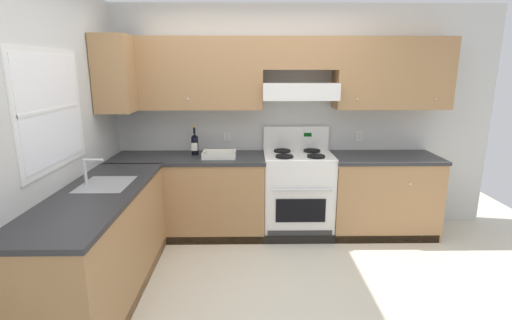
% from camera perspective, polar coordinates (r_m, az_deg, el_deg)
% --- Properties ---
extents(ground_plane, '(7.04, 7.04, 0.00)m').
position_cam_1_polar(ground_plane, '(3.40, -0.31, -19.54)').
color(ground_plane, beige).
extents(wall_back, '(4.68, 0.57, 2.55)m').
position_cam_1_polar(wall_back, '(4.41, 4.84, 8.65)').
color(wall_back, silver).
rests_on(wall_back, ground_plane).
extents(wall_left, '(0.47, 4.00, 2.55)m').
position_cam_1_polar(wall_left, '(3.49, -27.58, 3.55)').
color(wall_left, silver).
rests_on(wall_left, ground_plane).
extents(counter_back_run, '(3.60, 0.65, 0.91)m').
position_cam_1_polar(counter_back_run, '(4.33, 2.08, -5.36)').
color(counter_back_run, '#A87A4C').
rests_on(counter_back_run, ground_plane).
extents(counter_left_run, '(0.63, 1.91, 1.13)m').
position_cam_1_polar(counter_left_run, '(3.40, -22.25, -11.80)').
color(counter_left_run, '#A87A4C').
rests_on(counter_left_run, ground_plane).
extents(stove, '(0.76, 0.62, 1.20)m').
position_cam_1_polar(stove, '(4.36, 6.24, -4.92)').
color(stove, white).
rests_on(stove, ground_plane).
extents(wine_bottle, '(0.08, 0.08, 0.33)m').
position_cam_1_polar(wine_bottle, '(4.31, -9.16, 2.46)').
color(wine_bottle, black).
rests_on(wine_bottle, counter_back_run).
extents(bowl, '(0.36, 0.25, 0.07)m').
position_cam_1_polar(bowl, '(4.16, -5.53, 0.69)').
color(bowl, white).
rests_on(bowl, counter_back_run).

